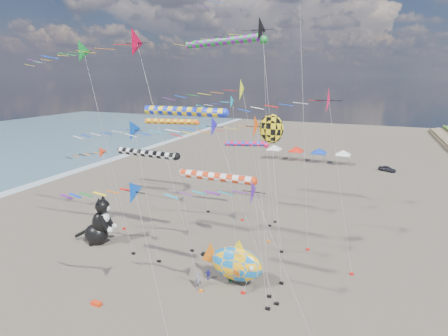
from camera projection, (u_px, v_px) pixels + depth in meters
delta_kite_1 at (78, 54)px, 34.04m from camera, size 11.96×2.30×22.04m
delta_kite_2 at (217, 104)px, 43.69m from camera, size 9.30×1.77×16.39m
delta_kite_3 at (125, 133)px, 33.68m from camera, size 9.60×2.17×14.57m
delta_kite_4 at (128, 48)px, 27.96m from camera, size 15.71×2.35×22.27m
delta_kite_5 at (247, 31)px, 33.65m from camera, size 12.76×2.49×24.29m
delta_kite_6 at (233, 131)px, 27.82m from camera, size 9.98×2.06×15.68m
delta_kite_7 at (244, 92)px, 37.05m from camera, size 11.77×2.52×18.43m
delta_kite_8 at (120, 195)px, 23.77m from camera, size 8.59×1.77×11.98m
delta_kite_9 at (88, 155)px, 42.99m from camera, size 9.09×1.55×10.29m
delta_kite_10 at (260, 193)px, 23.85m from camera, size 9.73×1.81×12.05m
delta_kite_11 at (321, 102)px, 30.95m from camera, size 11.71×2.67×17.83m
delta_kite_12 at (205, 129)px, 27.91m from camera, size 12.49×1.68×15.73m
windsock_0 at (248, 145)px, 44.49m from camera, size 7.16×0.67×10.49m
windsock_1 at (220, 178)px, 27.42m from camera, size 7.91×0.71×11.19m
windsock_2 at (188, 112)px, 31.96m from camera, size 9.80×0.85×15.82m
windsock_3 at (228, 42)px, 40.89m from camera, size 11.39×0.97×22.97m
windsock_4 at (174, 122)px, 47.72m from camera, size 9.60×0.77×12.87m
windsock_5 at (150, 154)px, 37.20m from camera, size 9.07×0.79×10.91m
angelfish_kite at (269, 130)px, 31.13m from camera, size 3.74×3.02×15.30m
cat_inflatable at (97, 220)px, 39.18m from camera, size 4.61×3.05×5.71m
fish_inflatable at (236, 264)px, 31.41m from camera, size 6.52×2.65×4.65m
person_adult at (198, 280)px, 31.25m from camera, size 0.69×0.68×1.61m
child_green at (230, 278)px, 32.05m from camera, size 0.70×0.66×1.14m
child_blue at (208, 274)px, 32.71m from camera, size 0.67×0.48×1.06m
kite_bag_0 at (206, 254)px, 37.12m from camera, size 0.90×0.44×0.30m
kite_bag_2 at (96, 304)px, 29.12m from camera, size 0.90×0.44×0.30m
tent_row at (308, 148)px, 76.95m from camera, size 19.20×4.20×3.80m
parked_car at (387, 169)px, 69.79m from camera, size 3.52×2.57×1.12m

